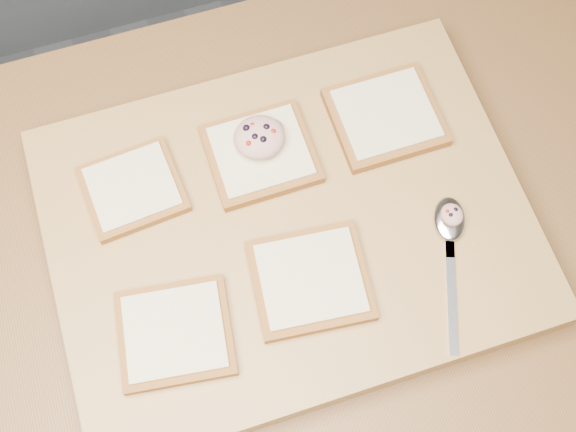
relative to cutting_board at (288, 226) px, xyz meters
name	(u,v)px	position (x,y,z in m)	size (l,w,h in m)	color
ground	(260,397)	(-0.08, -0.05, -0.92)	(4.00, 4.00, 0.00)	#515459
island_counter	(251,360)	(-0.08, -0.05, -0.47)	(2.00, 0.80, 0.90)	slate
cutting_board	(288,226)	(0.00, 0.00, 0.00)	(0.56, 0.42, 0.04)	#A17B45
bread_far_left	(133,189)	(-0.16, 0.09, 0.03)	(0.12, 0.11, 0.02)	#925F25
bread_far_center	(261,154)	(-0.01, 0.09, 0.03)	(0.13, 0.12, 0.02)	#925F25
bread_far_right	(386,116)	(0.16, 0.09, 0.03)	(0.13, 0.12, 0.02)	#925F25
bread_near_left	(175,333)	(-0.16, -0.09, 0.03)	(0.14, 0.13, 0.02)	#925F25
bread_near_center	(310,280)	(0.00, -0.08, 0.03)	(0.14, 0.13, 0.02)	#925F25
tuna_salad_dollop	(259,137)	(0.00, 0.10, 0.05)	(0.06, 0.06, 0.03)	tan
spoon	(450,230)	(0.17, -0.07, 0.03)	(0.09, 0.18, 0.01)	silver
spoon_salad	(452,215)	(0.18, -0.06, 0.04)	(0.03, 0.03, 0.02)	tan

